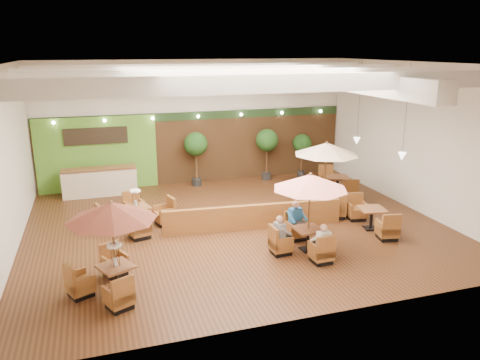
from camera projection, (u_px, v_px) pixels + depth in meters
name	position (u px, v px, depth m)	size (l,w,h in m)	color
room	(233.00, 117.00, 16.48)	(14.04, 14.00, 5.52)	#381E0F
service_counter	(100.00, 182.00, 19.53)	(3.00, 0.75, 1.18)	beige
booth_divider	(254.00, 217.00, 15.92)	(6.20, 0.18, 0.86)	brown
table_0	(110.00, 227.00, 11.46)	(2.39, 2.54, 2.43)	brown
table_1	(308.00, 195.00, 13.85)	(2.34, 2.41, 2.46)	brown
table_2	(324.00, 161.00, 17.44)	(2.60, 2.74, 2.65)	brown
table_3	(137.00, 216.00, 16.03)	(2.70, 2.70, 1.54)	brown
table_4	(371.00, 219.00, 15.92)	(0.99, 2.60, 0.94)	brown
table_5	(337.00, 186.00, 19.72)	(1.12, 2.77, 0.98)	brown
topiary_0	(196.00, 146.00, 20.59)	(1.04, 1.04, 2.42)	black
topiary_1	(267.00, 142.00, 21.57)	(1.03, 1.03, 2.39)	black
topiary_2	(302.00, 145.00, 22.15)	(0.88, 0.88, 2.06)	black
diner_0	(322.00, 239.00, 13.32)	(0.39, 0.34, 0.74)	silver
diner_1	(296.00, 217.00, 14.96)	(0.44, 0.38, 0.83)	#276BAB
diner_2	(281.00, 231.00, 13.88)	(0.35, 0.40, 0.76)	gray
diner_3	(337.00, 197.00, 16.88)	(0.46, 0.44, 0.83)	#276BAB
diner_4	(337.00, 198.00, 16.89)	(0.39, 0.35, 0.73)	silver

